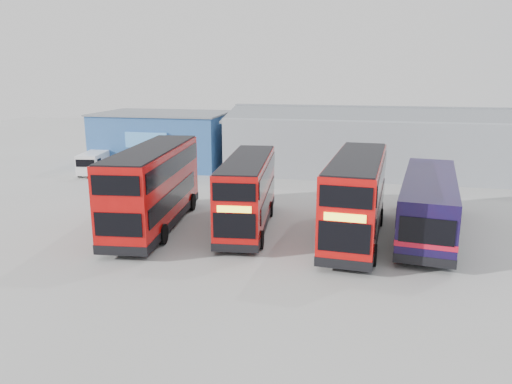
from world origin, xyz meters
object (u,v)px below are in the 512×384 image
single_decker_blue (428,206)px  panel_van (95,162)px  double_decker_left (154,188)px  office_block (164,139)px  maintenance_shed (397,142)px  double_decker_centre (247,194)px  double_decker_right (356,199)px

single_decker_blue → panel_van: 29.33m
double_decker_left → single_decker_blue: bearing=-178.2°
double_decker_left → single_decker_blue: double_decker_left is taller
office_block → maintenance_shed: maintenance_shed is taller
double_decker_left → maintenance_shed: bearing=-131.6°
panel_van → office_block: bearing=42.0°
double_decker_centre → double_decker_right: size_ratio=0.91×
maintenance_shed → single_decker_blue: (0.63, -18.72, -0.96)m
double_decker_left → single_decker_blue: size_ratio=0.92×
double_decker_right → double_decker_centre: bearing=178.4°
office_block → maintenance_shed: (22.00, 2.01, 0.02)m
maintenance_shed → panel_van: 27.47m
single_decker_blue → double_decker_right: bearing=30.8°
double_decker_centre → single_decker_blue: bearing=0.7°
panel_van → maintenance_shed: bearing=7.0°
office_block → double_decker_centre: bearing=-55.1°
single_decker_blue → panel_van: size_ratio=2.63×
maintenance_shed → single_decker_blue: size_ratio=2.45×
office_block → double_decker_right: (18.63, -18.45, -0.29)m
double_decker_centre → double_decker_right: bearing=-11.4°
single_decker_blue → office_block: bearing=-29.1°
double_decker_left → double_decker_centre: size_ratio=1.14×
double_decker_left → panel_van: 17.70m
double_decker_centre → panel_van: 20.95m
double_decker_centre → panel_van: bearing=138.1°
office_block → double_decker_centre: size_ratio=1.22×
double_decker_centre → single_decker_blue: (10.21, 1.10, -0.45)m
maintenance_shed → single_decker_blue: bearing=-88.1°
double_decker_left → single_decker_blue: 15.76m
double_decker_left → double_decker_centre: (5.39, 1.01, -0.29)m
double_decker_centre → panel_van: (-16.83, 12.43, -0.99)m
single_decker_blue → panel_van: bearing=-15.4°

